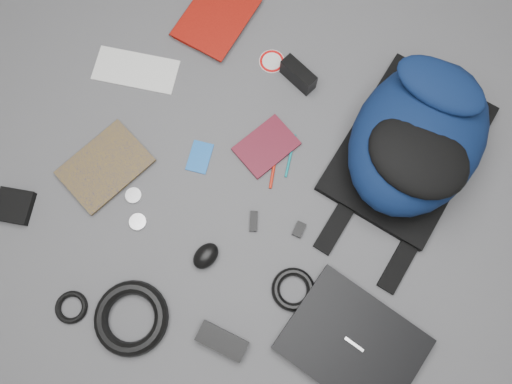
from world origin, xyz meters
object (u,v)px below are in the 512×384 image
at_px(dvd_case, 266,146).
at_px(power_brick, 222,341).
at_px(backpack, 418,136).
at_px(laptop, 353,344).
at_px(textbook_red, 191,4).
at_px(mouse, 206,256).
at_px(pouch, 14,206).
at_px(comic_book, 86,146).
at_px(compact_camera, 298,75).

height_order(dvd_case, power_brick, power_brick).
bearing_deg(backpack, laptop, -76.91).
bearing_deg(power_brick, textbook_red, 122.47).
relative_size(textbook_red, mouse, 3.16).
bearing_deg(laptop, dvd_case, 147.64).
height_order(mouse, pouch, mouse).
relative_size(textbook_red, dvd_case, 1.52).
xyz_separation_m(textbook_red, power_brick, (0.53, -0.85, 0.00)).
bearing_deg(comic_book, pouch, -89.52).
height_order(backpack, textbook_red, backpack).
bearing_deg(textbook_red, backpack, -6.37).
bearing_deg(pouch, dvd_case, 39.57).
height_order(textbook_red, dvd_case, textbook_red).
relative_size(backpack, compact_camera, 4.69).
xyz_separation_m(comic_book, mouse, (0.45, -0.14, 0.01)).
bearing_deg(backpack, dvd_case, -149.22).
relative_size(backpack, laptop, 1.58).
height_order(backpack, compact_camera, backpack).
bearing_deg(comic_book, laptop, 10.18).
bearing_deg(compact_camera, pouch, -108.58).
height_order(laptop, compact_camera, compact_camera).
distance_m(backpack, laptop, 0.57).
bearing_deg(mouse, dvd_case, 104.47).
bearing_deg(pouch, backpack, 34.07).
xyz_separation_m(laptop, power_brick, (-0.31, -0.14, -0.00)).
bearing_deg(comic_book, backpack, 46.03).
bearing_deg(laptop, mouse, -174.99).
xyz_separation_m(power_brick, pouch, (-0.68, 0.07, -0.00)).
bearing_deg(textbook_red, pouch, -96.02).
height_order(comic_book, dvd_case, comic_book).
distance_m(laptop, power_brick, 0.34).
distance_m(compact_camera, pouch, 0.89).
bearing_deg(textbook_red, power_brick, -53.28).
bearing_deg(mouse, power_brick, -35.88).
relative_size(mouse, power_brick, 0.61).
distance_m(compact_camera, mouse, 0.59).
height_order(laptop, power_brick, laptop).
xyz_separation_m(backpack, pouch, (-0.93, -0.63, -0.10)).
bearing_deg(textbook_red, mouse, -54.89).
height_order(comic_book, compact_camera, compact_camera).
bearing_deg(laptop, pouch, -166.17).
bearing_deg(laptop, textbook_red, 149.70).
height_order(dvd_case, compact_camera, compact_camera).
xyz_separation_m(comic_book, pouch, (-0.09, -0.24, 0.00)).
relative_size(mouse, pouch, 0.84).
distance_m(laptop, compact_camera, 0.77).
bearing_deg(compact_camera, backpack, 9.77).
distance_m(textbook_red, dvd_case, 0.52).
bearing_deg(textbook_red, comic_book, -91.39).
relative_size(dvd_case, mouse, 2.08).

